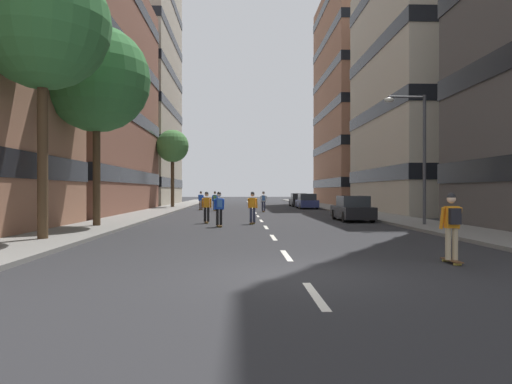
{
  "coord_description": "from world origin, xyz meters",
  "views": [
    {
      "loc": [
        -1.33,
        -10.07,
        1.84
      ],
      "look_at": [
        0.0,
        26.97,
        1.72
      ],
      "focal_mm": 32.57,
      "sensor_mm": 36.0,
      "label": 1
    }
  ],
  "objects_px": {
    "streetlamp_right": "(417,145)",
    "skater_6": "(201,200)",
    "skater_4": "(215,200)",
    "street_tree_near": "(42,23)",
    "skater_0": "(219,207)",
    "skater_3": "(253,206)",
    "skater_1": "(207,206)",
    "parked_car_far": "(307,202)",
    "parked_car_near": "(352,209)",
    "street_tree_mid": "(172,147)",
    "skater_2": "(263,200)",
    "skater_5": "(452,223)",
    "street_tree_far": "(97,79)",
    "parked_car_mid": "(299,200)"
  },
  "relations": [
    {
      "from": "street_tree_near",
      "to": "street_tree_far",
      "type": "xyz_separation_m",
      "value": [
        0.0,
        6.2,
        -0.51
      ]
    },
    {
      "from": "street_tree_near",
      "to": "skater_3",
      "type": "xyz_separation_m",
      "value": [
        7.68,
        8.69,
        -6.8
      ]
    },
    {
      "from": "street_tree_near",
      "to": "skater_1",
      "type": "relative_size",
      "value": 5.65
    },
    {
      "from": "skater_0",
      "to": "skater_2",
      "type": "bearing_deg",
      "value": 79.24
    },
    {
      "from": "street_tree_mid",
      "to": "skater_6",
      "type": "distance_m",
      "value": 7.78
    },
    {
      "from": "streetlamp_right",
      "to": "skater_1",
      "type": "bearing_deg",
      "value": 163.85
    },
    {
      "from": "parked_car_near",
      "to": "skater_4",
      "type": "height_order",
      "value": "skater_4"
    },
    {
      "from": "street_tree_far",
      "to": "skater_2",
      "type": "distance_m",
      "value": 20.04
    },
    {
      "from": "street_tree_mid",
      "to": "skater_2",
      "type": "xyz_separation_m",
      "value": [
        9.02,
        -8.91,
        -5.4
      ]
    },
    {
      "from": "streetlamp_right",
      "to": "skater_6",
      "type": "distance_m",
      "value": 24.75
    },
    {
      "from": "street_tree_near",
      "to": "streetlamp_right",
      "type": "bearing_deg",
      "value": 21.7
    },
    {
      "from": "parked_car_mid",
      "to": "street_tree_near",
      "type": "bearing_deg",
      "value": -110.55
    },
    {
      "from": "skater_1",
      "to": "skater_6",
      "type": "height_order",
      "value": "same"
    },
    {
      "from": "skater_0",
      "to": "skater_3",
      "type": "xyz_separation_m",
      "value": [
        1.74,
        1.92,
        -0.03
      ]
    },
    {
      "from": "parked_car_far",
      "to": "skater_0",
      "type": "relative_size",
      "value": 2.47
    },
    {
      "from": "parked_car_mid",
      "to": "skater_5",
      "type": "xyz_separation_m",
      "value": [
        -1.51,
        -42.07,
        0.32
      ]
    },
    {
      "from": "parked_car_near",
      "to": "skater_1",
      "type": "distance_m",
      "value": 8.88
    },
    {
      "from": "skater_4",
      "to": "skater_6",
      "type": "bearing_deg",
      "value": 126.6
    },
    {
      "from": "street_tree_near",
      "to": "skater_0",
      "type": "relative_size",
      "value": 5.65
    },
    {
      "from": "parked_car_near",
      "to": "skater_3",
      "type": "relative_size",
      "value": 2.47
    },
    {
      "from": "parked_car_mid",
      "to": "skater_4",
      "type": "bearing_deg",
      "value": -128.56
    },
    {
      "from": "parked_car_far",
      "to": "streetlamp_right",
      "type": "bearing_deg",
      "value": -85.01
    },
    {
      "from": "parked_car_mid",
      "to": "skater_5",
      "type": "distance_m",
      "value": 42.1
    },
    {
      "from": "parked_car_far",
      "to": "skater_3",
      "type": "height_order",
      "value": "skater_3"
    },
    {
      "from": "skater_4",
      "to": "parked_car_mid",
      "type": "bearing_deg",
      "value": 51.44
    },
    {
      "from": "skater_0",
      "to": "street_tree_far",
      "type": "bearing_deg",
      "value": -174.56
    },
    {
      "from": "street_tree_far",
      "to": "streetlamp_right",
      "type": "distance_m",
      "value": 16.21
    },
    {
      "from": "parked_car_mid",
      "to": "skater_2",
      "type": "xyz_separation_m",
      "value": [
        -4.8,
        -13.89,
        0.32
      ]
    },
    {
      "from": "street_tree_near",
      "to": "skater_0",
      "type": "xyz_separation_m",
      "value": [
        5.94,
        6.77,
        -6.77
      ]
    },
    {
      "from": "streetlamp_right",
      "to": "skater_2",
      "type": "xyz_separation_m",
      "value": [
        -6.88,
        16.64,
        -3.12
      ]
    },
    {
      "from": "street_tree_mid",
      "to": "street_tree_far",
      "type": "bearing_deg",
      "value": -90.0
    },
    {
      "from": "streetlamp_right",
      "to": "skater_5",
      "type": "distance_m",
      "value": 12.48
    },
    {
      "from": "streetlamp_right",
      "to": "skater_3",
      "type": "distance_m",
      "value": 9.11
    },
    {
      "from": "street_tree_mid",
      "to": "streetlamp_right",
      "type": "height_order",
      "value": "street_tree_mid"
    },
    {
      "from": "parked_car_mid",
      "to": "streetlamp_right",
      "type": "bearing_deg",
      "value": -86.1
    },
    {
      "from": "streetlamp_right",
      "to": "skater_4",
      "type": "distance_m",
      "value": 22.38
    },
    {
      "from": "parked_car_far",
      "to": "street_tree_mid",
      "type": "xyz_separation_m",
      "value": [
        -13.82,
        1.68,
        5.71
      ]
    },
    {
      "from": "parked_car_far",
      "to": "skater_4",
      "type": "relative_size",
      "value": 2.47
    },
    {
      "from": "skater_1",
      "to": "skater_3",
      "type": "xyz_separation_m",
      "value": [
        2.56,
        -0.76,
        0.0
      ]
    },
    {
      "from": "street_tree_far",
      "to": "skater_6",
      "type": "height_order",
      "value": "street_tree_far"
    },
    {
      "from": "parked_car_far",
      "to": "streetlamp_right",
      "type": "relative_size",
      "value": 0.68
    },
    {
      "from": "streetlamp_right",
      "to": "parked_car_mid",
      "type": "bearing_deg",
      "value": 93.9
    },
    {
      "from": "street_tree_far",
      "to": "skater_5",
      "type": "xyz_separation_m",
      "value": [
        12.3,
        -11.42,
        -6.25
      ]
    },
    {
      "from": "streetlamp_right",
      "to": "skater_1",
      "type": "height_order",
      "value": "streetlamp_right"
    },
    {
      "from": "skater_2",
      "to": "skater_5",
      "type": "relative_size",
      "value": 1.0
    },
    {
      "from": "skater_3",
      "to": "street_tree_mid",
      "type": "bearing_deg",
      "value": 108.33
    },
    {
      "from": "parked_car_far",
      "to": "skater_5",
      "type": "bearing_deg",
      "value": -92.45
    },
    {
      "from": "street_tree_mid",
      "to": "skater_1",
      "type": "bearing_deg",
      "value": -77.14
    },
    {
      "from": "parked_car_near",
      "to": "skater_3",
      "type": "height_order",
      "value": "skater_3"
    },
    {
      "from": "street_tree_far",
      "to": "skater_2",
      "type": "bearing_deg",
      "value": 61.71
    }
  ]
}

